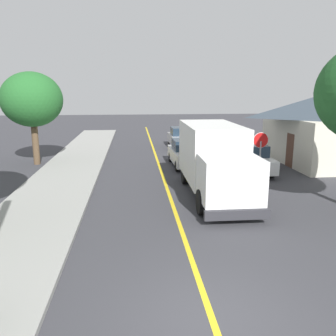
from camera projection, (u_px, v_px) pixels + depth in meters
ground_plane at (212, 320)px, 7.45m from camera, size 120.00×120.00×0.00m
sidewalk_curb at (13, 246)px, 10.79m from camera, size 3.60×60.00×0.15m
centre_line_yellow at (167, 189)px, 17.15m from camera, size 0.16×56.00×0.01m
box_truck at (214, 157)px, 15.89m from camera, size 2.43×7.19×3.20m
parked_car_near at (186, 154)px, 22.10m from camera, size 1.94×4.46×1.67m
parked_car_mid at (181, 138)px, 29.01m from camera, size 1.90×4.44×1.67m
parked_van_across at (250, 159)px, 20.43m from camera, size 1.83×4.41×1.67m
stop_sign at (260, 148)px, 17.85m from camera, size 0.80×0.10×2.65m
street_tree_down_block at (32, 100)px, 21.82m from camera, size 3.80×3.80×5.86m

